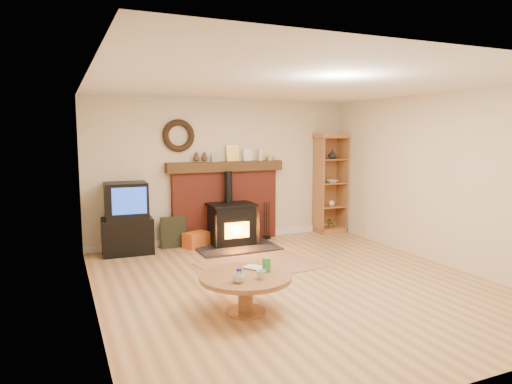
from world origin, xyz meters
name	(u,v)px	position (x,y,z in m)	size (l,w,h in m)	color
ground	(294,283)	(0.00, 0.00, 0.00)	(5.50, 5.50, 0.00)	#A87446
room_shell	(290,154)	(-0.02, 0.09, 1.72)	(5.02, 5.52, 2.61)	beige
chimney_breast	(226,198)	(0.00, 2.67, 0.80)	(2.20, 0.22, 1.78)	maroon
wood_stove	(232,225)	(-0.02, 2.27, 0.37)	(1.40, 1.00, 1.31)	black
area_rug	(260,265)	(-0.09, 0.92, 0.01)	(1.72, 1.18, 0.01)	brown
tv_unit	(127,220)	(-1.81, 2.47, 0.57)	(0.84, 0.61, 1.19)	black
curio_cabinet	(330,183)	(2.19, 2.56, 1.00)	(0.64, 0.46, 2.00)	#935D30
firelog_box	(196,240)	(-0.65, 2.40, 0.13)	(0.43, 0.27, 0.27)	#E7A60D
leaning_painting	(174,232)	(-1.01, 2.55, 0.27)	(0.46, 0.03, 0.55)	black
fire_tools	(267,232)	(0.76, 2.50, 0.13)	(0.16, 0.16, 0.70)	black
coffee_table	(246,282)	(-0.98, -0.70, 0.35)	(1.02, 1.02, 0.59)	brown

